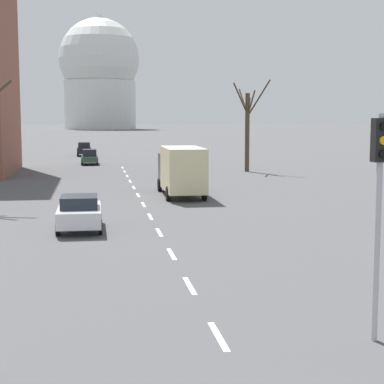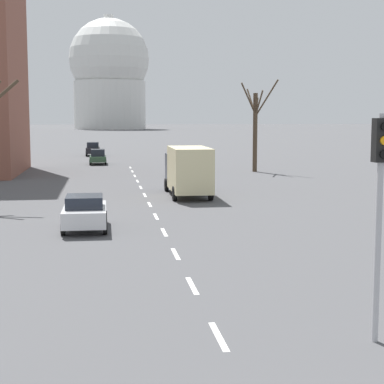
{
  "view_description": "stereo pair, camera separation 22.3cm",
  "coord_description": "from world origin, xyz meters",
  "views": [
    {
      "loc": [
        -2.78,
        -6.52,
        5.06
      ],
      "look_at": [
        -0.65,
        7.36,
        3.4
      ],
      "focal_mm": 60.0,
      "sensor_mm": 36.0,
      "label": 1
    },
    {
      "loc": [
        -2.56,
        -6.56,
        5.06
      ],
      "look_at": [
        -0.65,
        7.36,
        3.4
      ],
      "focal_mm": 60.0,
      "sensor_mm": 36.0,
      "label": 2
    }
  ],
  "objects": [
    {
      "name": "lane_stripe_6",
      "position": [
        0.0,
        30.04,
        0.0
      ],
      "size": [
        0.16,
        2.0,
        0.01
      ],
      "primitive_type": "cube",
      "color": "silver",
      "rests_on": "ground_plane"
    },
    {
      "name": "bare_tree_right_near",
      "position": [
        11.16,
        50.79,
        4.15
      ],
      "size": [
        3.22,
        3.76,
        8.32
      ],
      "color": "#473828",
      "rests_on": "ground_plane"
    },
    {
      "name": "lane_stripe_10",
      "position": [
        0.0,
        48.04,
        0.0
      ],
      "size": [
        0.16,
        2.0,
        0.01
      ],
      "primitive_type": "cube",
      "color": "silver",
      "rests_on": "ground_plane"
    },
    {
      "name": "lane_stripe_11",
      "position": [
        0.0,
        52.54,
        0.0
      ],
      "size": [
        0.16,
        2.0,
        0.01
      ],
      "primitive_type": "cube",
      "color": "silver",
      "rests_on": "ground_plane"
    },
    {
      "name": "lane_stripe_4",
      "position": [
        0.0,
        21.04,
        0.0
      ],
      "size": [
        0.16,
        2.0,
        0.01
      ],
      "primitive_type": "cube",
      "color": "silver",
      "rests_on": "ground_plane"
    },
    {
      "name": "lane_stripe_8",
      "position": [
        0.0,
        39.04,
        0.0
      ],
      "size": [
        0.16,
        2.0,
        0.01
      ],
      "primitive_type": "cube",
      "color": "silver",
      "rests_on": "ground_plane"
    },
    {
      "name": "sedan_near_right",
      "position": [
        -3.98,
        76.93,
        0.88
      ],
      "size": [
        1.81,
        4.35,
        1.75
      ],
      "color": "black",
      "rests_on": "ground_plane"
    },
    {
      "name": "sedan_near_left",
      "position": [
        4.59,
        48.0,
        0.83
      ],
      "size": [
        1.82,
        4.32,
        1.6
      ],
      "color": "#B7B7BC",
      "rests_on": "ground_plane"
    },
    {
      "name": "lane_stripe_5",
      "position": [
        0.0,
        25.54,
        0.0
      ],
      "size": [
        0.16,
        2.0,
        0.01
      ],
      "primitive_type": "cube",
      "color": "silver",
      "rests_on": "ground_plane"
    },
    {
      "name": "delivery_truck",
      "position": [
        2.7,
        33.64,
        1.7
      ],
      "size": [
        2.44,
        7.2,
        3.14
      ],
      "color": "#333842",
      "rests_on": "ground_plane"
    },
    {
      "name": "lane_stripe_7",
      "position": [
        0.0,
        34.54,
        0.0
      ],
      "size": [
        0.16,
        2.0,
        0.01
      ],
      "primitive_type": "cube",
      "color": "silver",
      "rests_on": "ground_plane"
    },
    {
      "name": "lane_stripe_12",
      "position": [
        0.0,
        57.04,
        0.0
      ],
      "size": [
        0.16,
        2.0,
        0.01
      ],
      "primitive_type": "cube",
      "color": "silver",
      "rests_on": "ground_plane"
    },
    {
      "name": "traffic_signal_near_right",
      "position": [
        3.44,
        6.74,
        3.57
      ],
      "size": [
        0.36,
        0.34,
        5.12
      ],
      "color": "#B2B2B7",
      "rests_on": "ground_plane"
    },
    {
      "name": "capitol_dome",
      "position": [
        0.0,
        252.06,
        21.65
      ],
      "size": [
        31.46,
        31.46,
        44.44
      ],
      "color": "silver",
      "rests_on": "ground_plane"
    },
    {
      "name": "lane_stripe_2",
      "position": [
        0.0,
        12.04,
        0.0
      ],
      "size": [
        0.16,
        2.0,
        0.01
      ],
      "primitive_type": "cube",
      "color": "silver",
      "rests_on": "ground_plane"
    },
    {
      "name": "lane_stripe_1",
      "position": [
        0.0,
        7.54,
        0.0
      ],
      "size": [
        0.16,
        2.0,
        0.01
      ],
      "primitive_type": "cube",
      "color": "silver",
      "rests_on": "ground_plane"
    },
    {
      "name": "lane_stripe_3",
      "position": [
        0.0,
        16.54,
        0.0
      ],
      "size": [
        0.16,
        2.0,
        0.01
      ],
      "primitive_type": "cube",
      "color": "silver",
      "rests_on": "ground_plane"
    },
    {
      "name": "lane_stripe_9",
      "position": [
        0.0,
        43.54,
        0.0
      ],
      "size": [
        0.16,
        2.0,
        0.01
      ],
      "primitive_type": "cube",
      "color": "silver",
      "rests_on": "ground_plane"
    },
    {
      "name": "sedan_far_left",
      "position": [
        -3.46,
        22.16,
        0.81
      ],
      "size": [
        1.97,
        4.16,
        1.56
      ],
      "color": "silver",
      "rests_on": "ground_plane"
    },
    {
      "name": "sedan_mid_centre",
      "position": [
        -3.21,
        61.92,
        0.8
      ],
      "size": [
        1.76,
        4.21,
        1.6
      ],
      "color": "#2D4C33",
      "rests_on": "ground_plane"
    }
  ]
}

